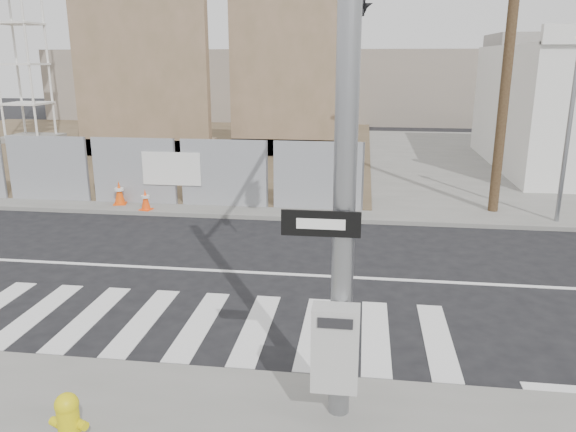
# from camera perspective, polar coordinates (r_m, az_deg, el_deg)

# --- Properties ---
(ground) EXTENTS (100.00, 100.00, 0.00)m
(ground) POSITION_cam_1_polar(r_m,az_deg,el_deg) (12.14, -5.67, -5.65)
(ground) COLOR black
(ground) RESTS_ON ground
(sidewalk_far) EXTENTS (50.00, 20.00, 0.12)m
(sidewalk_far) POSITION_cam_1_polar(r_m,az_deg,el_deg) (25.50, 1.56, 5.90)
(sidewalk_far) COLOR slate
(sidewalk_far) RESTS_ON ground
(signal_pole) EXTENTS (0.96, 5.87, 7.00)m
(signal_pole) POSITION_cam_1_polar(r_m,az_deg,el_deg) (8.95, 6.77, 18.02)
(signal_pole) COLOR gray
(signal_pole) RESTS_ON sidewalk_near
(far_signal_pole) EXTENTS (0.16, 0.20, 5.60)m
(far_signal_pole) POSITION_cam_1_polar(r_m,az_deg,el_deg) (16.49, 27.00, 10.84)
(far_signal_pole) COLOR gray
(far_signal_pole) RESTS_ON sidewalk_far
(concrete_wall_left) EXTENTS (6.00, 1.30, 8.00)m
(concrete_wall_left) POSITION_cam_1_polar(r_m,az_deg,el_deg) (25.97, -14.58, 12.96)
(concrete_wall_left) COLOR brown
(concrete_wall_left) RESTS_ON sidewalk_far
(concrete_wall_right) EXTENTS (5.50, 1.30, 8.00)m
(concrete_wall_right) POSITION_cam_1_polar(r_m,az_deg,el_deg) (25.29, 0.48, 13.39)
(concrete_wall_right) COLOR brown
(concrete_wall_right) RESTS_ON sidewalk_far
(utility_pole_right) EXTENTS (1.60, 0.28, 10.00)m
(utility_pole_right) POSITION_cam_1_polar(r_m,az_deg,el_deg) (16.94, 21.74, 17.37)
(utility_pole_right) COLOR #4D3B24
(utility_pole_right) RESTS_ON sidewalk_far
(fire_hydrant) EXTENTS (0.50, 0.50, 0.72)m
(fire_hydrant) POSITION_cam_1_polar(r_m,az_deg,el_deg) (7.13, -21.38, -18.95)
(fire_hydrant) COLOR #D3C30B
(fire_hydrant) RESTS_ON sidewalk_near
(traffic_cone_c) EXTENTS (0.45, 0.45, 0.72)m
(traffic_cone_c) POSITION_cam_1_polar(r_m,az_deg,el_deg) (17.78, -16.76, 2.26)
(traffic_cone_c) COLOR #EA4B0C
(traffic_cone_c) RESTS_ON sidewalk_far
(traffic_cone_d) EXTENTS (0.38, 0.38, 0.62)m
(traffic_cone_d) POSITION_cam_1_polar(r_m,az_deg,el_deg) (16.92, -14.27, 1.61)
(traffic_cone_d) COLOR #FF470D
(traffic_cone_d) RESTS_ON sidewalk_far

